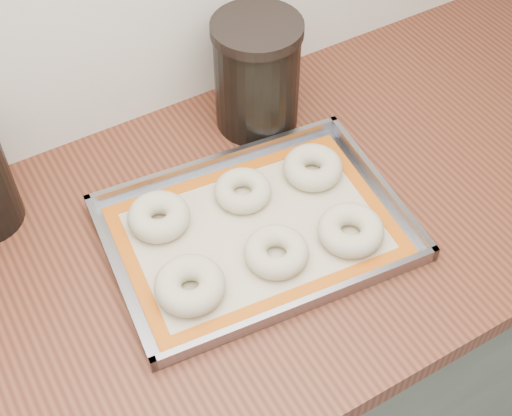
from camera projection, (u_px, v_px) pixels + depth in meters
cabinet at (202, 393)px, 1.45m from camera, size 3.00×0.65×0.86m
countertop at (185, 262)px, 1.11m from camera, size 3.06×0.68×0.04m
baking_tray at (256, 230)px, 1.12m from camera, size 0.49×0.37×0.03m
baking_mat at (256, 231)px, 1.12m from camera, size 0.45×0.33×0.00m
bagel_front_left at (190, 285)px, 1.03m from camera, size 0.12×0.12×0.04m
bagel_front_mid at (276, 252)px, 1.07m from camera, size 0.11×0.11×0.03m
bagel_front_right at (351, 230)px, 1.10m from camera, size 0.12×0.12×0.04m
bagel_back_left at (159, 217)px, 1.12m from camera, size 0.11×0.11×0.04m
bagel_back_mid at (243, 191)px, 1.16m from camera, size 0.10×0.10×0.03m
bagel_back_right at (313, 167)px, 1.19m from camera, size 0.12×0.12×0.04m
canister_right at (257, 75)px, 1.22m from camera, size 0.15×0.15×0.21m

